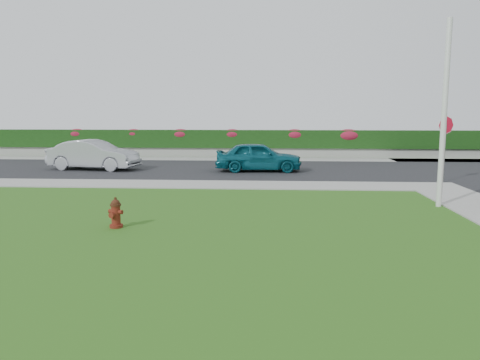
# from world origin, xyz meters

# --- Properties ---
(ground) EXTENTS (120.00, 120.00, 0.00)m
(ground) POSITION_xyz_m (0.00, 0.00, 0.00)
(ground) COLOR black
(ground) RESTS_ON ground
(street_far) EXTENTS (26.00, 8.00, 0.04)m
(street_far) POSITION_xyz_m (-5.00, 14.00, 0.02)
(street_far) COLOR black
(street_far) RESTS_ON ground
(sidewalk_far) EXTENTS (24.00, 2.00, 0.04)m
(sidewalk_far) POSITION_xyz_m (-6.00, 9.00, 0.02)
(sidewalk_far) COLOR gray
(sidewalk_far) RESTS_ON ground
(curb_corner) EXTENTS (2.00, 2.00, 0.04)m
(curb_corner) POSITION_xyz_m (7.00, 9.00, 0.02)
(curb_corner) COLOR gray
(curb_corner) RESTS_ON ground
(sidewalk_beyond) EXTENTS (34.00, 2.00, 0.04)m
(sidewalk_beyond) POSITION_xyz_m (-1.00, 19.00, 0.02)
(sidewalk_beyond) COLOR gray
(sidewalk_beyond) RESTS_ON ground
(retaining_wall) EXTENTS (34.00, 0.40, 0.60)m
(retaining_wall) POSITION_xyz_m (-1.00, 20.50, 0.30)
(retaining_wall) COLOR gray
(retaining_wall) RESTS_ON ground
(hedge) EXTENTS (32.00, 0.90, 1.10)m
(hedge) POSITION_xyz_m (-1.00, 20.60, 1.15)
(hedge) COLOR black
(hedge) RESTS_ON retaining_wall
(fire_hydrant) EXTENTS (0.39, 0.37, 0.74)m
(fire_hydrant) POSITION_xyz_m (-2.90, 2.13, 0.35)
(fire_hydrant) COLOR #4F1B0C
(fire_hydrant) RESTS_ON ground
(sedan_teal) EXTENTS (4.10, 1.80, 1.37)m
(sedan_teal) POSITION_xyz_m (0.30, 13.19, 0.73)
(sedan_teal) COLOR #0C5360
(sedan_teal) RESTS_ON street_far
(sedan_silver) EXTENTS (4.52, 2.13, 1.43)m
(sedan_silver) POSITION_xyz_m (-7.69, 13.34, 0.76)
(sedan_silver) COLOR #A6A7AD
(sedan_silver) RESTS_ON street_far
(utility_pole) EXTENTS (0.16, 0.16, 5.42)m
(utility_pole) POSITION_xyz_m (5.85, 5.28, 2.71)
(utility_pole) COLOR silver
(utility_pole) RESTS_ON ground
(stop_sign) EXTENTS (0.68, 0.28, 2.66)m
(stop_sign) POSITION_xyz_m (7.65, 10.01, 1.98)
(stop_sign) COLOR slate
(stop_sign) RESTS_ON ground
(flower_clump_a) EXTENTS (1.24, 0.80, 0.62)m
(flower_clump_a) POSITION_xyz_m (-11.45, 20.50, 1.45)
(flower_clump_a) COLOR #A81C37
(flower_clump_a) RESTS_ON hedge
(flower_clump_b) EXTENTS (1.17, 0.75, 0.58)m
(flower_clump_b) POSITION_xyz_m (-7.78, 20.50, 1.47)
(flower_clump_b) COLOR #A81C37
(flower_clump_b) RESTS_ON hedge
(flower_clump_c) EXTENTS (1.29, 0.83, 0.65)m
(flower_clump_c) POSITION_xyz_m (-4.77, 20.50, 1.44)
(flower_clump_c) COLOR #A81C37
(flower_clump_c) RESTS_ON hedge
(flower_clump_d) EXTENTS (1.27, 0.82, 0.64)m
(flower_clump_d) POSITION_xyz_m (-1.51, 20.50, 1.45)
(flower_clump_d) COLOR #A81C37
(flower_clump_d) RESTS_ON hedge
(flower_clump_e) EXTENTS (1.35, 0.86, 0.67)m
(flower_clump_e) POSITION_xyz_m (2.36, 20.50, 1.43)
(flower_clump_e) COLOR #A81C37
(flower_clump_e) RESTS_ON hedge
(flower_clump_f) EXTENTS (1.53, 0.98, 0.77)m
(flower_clump_f) POSITION_xyz_m (5.65, 20.50, 1.40)
(flower_clump_f) COLOR #A81C37
(flower_clump_f) RESTS_ON hedge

